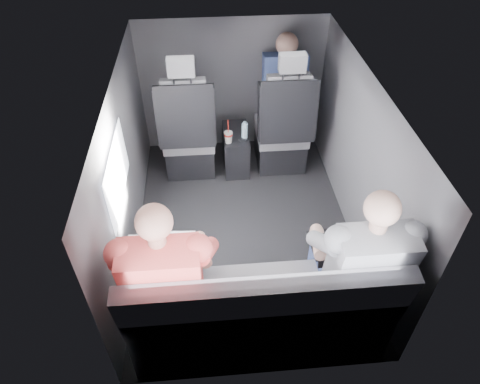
{
  "coord_description": "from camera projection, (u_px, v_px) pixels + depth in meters",
  "views": [
    {
      "loc": [
        -0.26,
        -2.58,
        2.69
      ],
      "look_at": [
        -0.04,
        -0.05,
        0.46
      ],
      "focal_mm": 32.0,
      "sensor_mm": 36.0,
      "label": 1
    }
  ],
  "objects": [
    {
      "name": "soda_cup",
      "position": [
        228.0,
        137.0,
        3.95
      ],
      "size": [
        0.08,
        0.08,
        0.24
      ],
      "color": "white",
      "rests_on": "center_console"
    },
    {
      "name": "ceiling",
      "position": [
        245.0,
        85.0,
        2.83
      ],
      "size": [
        2.6,
        2.6,
        0.0
      ],
      "primitive_type": "plane",
      "rotation": [
        3.14,
        0.0,
        0.0
      ],
      "color": "#B2B2AD",
      "rests_on": "panel_back"
    },
    {
      "name": "front_seat_right",
      "position": [
        283.0,
        133.0,
        4.11
      ],
      "size": [
        0.52,
        0.58,
        1.26
      ],
      "color": "black",
      "rests_on": "floor"
    },
    {
      "name": "center_console",
      "position": [
        236.0,
        149.0,
        4.24
      ],
      "size": [
        0.24,
        0.48,
        0.41
      ],
      "color": "black",
      "rests_on": "floor"
    },
    {
      "name": "front_seat_left",
      "position": [
        189.0,
        137.0,
        4.05
      ],
      "size": [
        0.52,
        0.58,
        1.26
      ],
      "color": "black",
      "rests_on": "floor"
    },
    {
      "name": "passenger_rear_left",
      "position": [
        167.0,
        274.0,
        2.53
      ],
      "size": [
        0.54,
        0.66,
        1.29
      ],
      "color": "#323337",
      "rests_on": "rear_bench"
    },
    {
      "name": "water_bottle",
      "position": [
        245.0,
        131.0,
        4.0
      ],
      "size": [
        0.06,
        0.06,
        0.17
      ],
      "color": "#A0BED9",
      "rests_on": "center_console"
    },
    {
      "name": "laptop_black",
      "position": [
        341.0,
        245.0,
        2.72
      ],
      "size": [
        0.38,
        0.34,
        0.26
      ],
      "color": "black",
      "rests_on": "passenger_rear_right"
    },
    {
      "name": "rear_bench",
      "position": [
        260.0,
        313.0,
        2.72
      ],
      "size": [
        1.6,
        0.57,
        0.92
      ],
      "color": "#5B5A5F",
      "rests_on": "floor"
    },
    {
      "name": "laptop_white",
      "position": [
        165.0,
        249.0,
        2.69
      ],
      "size": [
        0.39,
        0.36,
        0.27
      ],
      "color": "white",
      "rests_on": "passenger_rear_left"
    },
    {
      "name": "panel_left",
      "position": [
        125.0,
        172.0,
        3.21
      ],
      "size": [
        0.02,
        2.6,
        1.35
      ],
      "primitive_type": "cube",
      "color": "#56565B",
      "rests_on": "floor"
    },
    {
      "name": "seatbelt",
      "position": [
        289.0,
        105.0,
        3.72
      ],
      "size": [
        0.35,
        0.11,
        0.59
      ],
      "primitive_type": "cube",
      "rotation": [
        -0.14,
        0.49,
        0.0
      ],
      "color": "black",
      "rests_on": "front_seat_right"
    },
    {
      "name": "passenger_rear_right",
      "position": [
        357.0,
        261.0,
        2.6
      ],
      "size": [
        0.54,
        0.66,
        1.29
      ],
      "color": "navy",
      "rests_on": "rear_bench"
    },
    {
      "name": "side_window",
      "position": [
        117.0,
        174.0,
        2.84
      ],
      "size": [
        0.02,
        0.75,
        0.42
      ],
      "primitive_type": "cube",
      "color": "white",
      "rests_on": "panel_left"
    },
    {
      "name": "panel_back",
      "position": [
        267.0,
        314.0,
        2.3
      ],
      "size": [
        1.8,
        0.02,
        1.35
      ],
      "primitive_type": "cube",
      "color": "#56565B",
      "rests_on": "floor"
    },
    {
      "name": "panel_front",
      "position": [
        232.0,
        86.0,
        4.25
      ],
      "size": [
        1.8,
        0.02,
        1.35
      ],
      "primitive_type": "cube",
      "color": "#56565B",
      "rests_on": "floor"
    },
    {
      "name": "floor",
      "position": [
        244.0,
        227.0,
        3.72
      ],
      "size": [
        2.6,
        2.6,
        0.0
      ],
      "primitive_type": "plane",
      "color": "black",
      "rests_on": "ground"
    },
    {
      "name": "panel_right",
      "position": [
        359.0,
        160.0,
        3.33
      ],
      "size": [
        0.02,
        2.6,
        1.35
      ],
      "primitive_type": "cube",
      "color": "#56565B",
      "rests_on": "floor"
    },
    {
      "name": "passenger_front_right",
      "position": [
        284.0,
        86.0,
        4.07
      ],
      "size": [
        0.41,
        0.41,
        0.84
      ],
      "color": "navy",
      "rests_on": "front_seat_right"
    }
  ]
}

